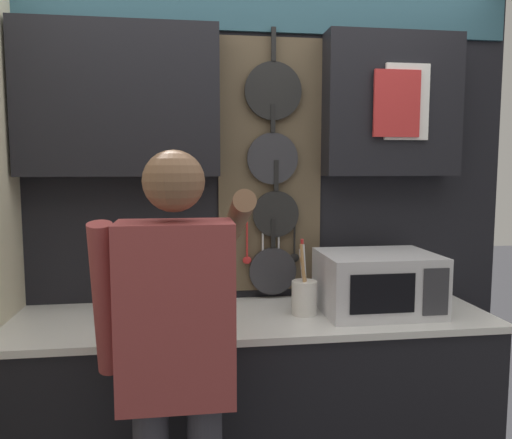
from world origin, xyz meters
name	(u,v)px	position (x,y,z in m)	size (l,w,h in m)	color
base_cabinet_counter	(254,414)	(0.00, 0.00, 0.46)	(2.12, 0.63, 0.93)	black
back_wall_unit	(245,181)	(-0.01, 0.28, 1.52)	(2.69, 0.23, 2.46)	black
microwave	(377,282)	(0.56, -0.02, 1.06)	(0.51, 0.40, 0.27)	silver
knife_block	(156,296)	(-0.43, -0.02, 1.04)	(0.12, 0.16, 0.29)	brown
utensil_crock	(304,295)	(0.22, -0.02, 1.02)	(0.11, 0.11, 0.34)	white
person	(177,350)	(-0.33, -0.52, 0.98)	(0.54, 0.63, 1.64)	#383842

